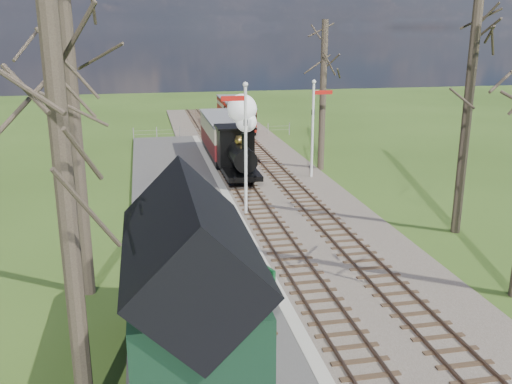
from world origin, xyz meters
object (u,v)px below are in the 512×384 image
(red_carriage_a, at_px, (241,119))
(sign_board, at_px, (268,285))
(semaphore_far, at_px, (314,122))
(locomotive, at_px, (239,143))
(bench, at_px, (254,319))
(station_shed, at_px, (191,287))
(coach, at_px, (224,135))
(semaphore_near, at_px, (244,140))
(person, at_px, (265,318))
(red_carriage_b, at_px, (230,110))

(red_carriage_a, distance_m, sign_board, 30.01)
(semaphore_far, relative_size, locomotive, 1.14)
(bench, bearing_deg, red_carriage_a, 80.80)
(station_shed, relative_size, bench, 3.89)
(locomotive, bearing_deg, sign_board, -96.37)
(bench, bearing_deg, station_shed, -149.83)
(coach, xyz_separation_m, bench, (-2.49, -22.95, -1.05))
(red_carriage_a, relative_size, sign_board, 3.84)
(semaphore_far, height_order, red_carriage_a, semaphore_far)
(station_shed, xyz_separation_m, coach, (4.30, 24.01, -0.60))
(semaphore_near, bearing_deg, coach, 86.33)
(semaphore_far, bearing_deg, bench, -112.04)
(locomotive, relative_size, red_carriage_a, 1.07)
(bench, bearing_deg, coach, 83.82)
(sign_board, bearing_deg, station_shed, -133.10)
(semaphore_near, bearing_deg, semaphore_far, 49.40)
(semaphore_near, bearing_deg, red_carriage_a, 80.65)
(person, bearing_deg, coach, 12.55)
(red_carriage_b, relative_size, bench, 2.88)
(semaphore_near, relative_size, bench, 3.84)
(semaphore_near, bearing_deg, red_carriage_b, 82.61)
(red_carriage_b, height_order, person, red_carriage_b)
(station_shed, relative_size, locomotive, 1.26)
(semaphore_far, height_order, coach, semaphore_far)
(station_shed, height_order, sign_board, station_shed)
(semaphore_far, relative_size, bench, 3.53)
(red_carriage_b, distance_m, bench, 37.27)
(semaphore_far, bearing_deg, red_carriage_b, 95.08)
(red_carriage_b, bearing_deg, station_shed, -100.30)
(coach, distance_m, bench, 23.11)
(station_shed, height_order, coach, station_shed)
(station_shed, relative_size, semaphore_far, 1.10)
(red_carriage_b, xyz_separation_m, person, (-4.87, -37.42, -0.50))
(locomotive, xyz_separation_m, red_carriage_a, (2.61, 14.53, -0.90))
(bench, height_order, person, person)
(sign_board, bearing_deg, locomotive, 83.63)
(red_carriage_a, bearing_deg, coach, -107.09)
(red_carriage_a, height_order, person, red_carriage_a)
(locomotive, distance_m, red_carriage_a, 14.79)
(red_carriage_b, distance_m, person, 37.74)
(station_shed, relative_size, red_carriage_a, 1.35)
(semaphore_near, relative_size, coach, 0.78)
(semaphore_far, relative_size, red_carriage_a, 1.23)
(red_carriage_b, bearing_deg, person, -97.41)
(semaphore_far, xyz_separation_m, locomotive, (-4.39, -0.07, -1.06))
(semaphore_near, relative_size, red_carriage_a, 1.33)
(locomotive, bearing_deg, red_carriage_a, 79.81)
(station_shed, relative_size, coach, 0.79)
(semaphore_far, xyz_separation_m, bench, (-6.86, -16.95, -2.73))
(locomotive, distance_m, bench, 17.14)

